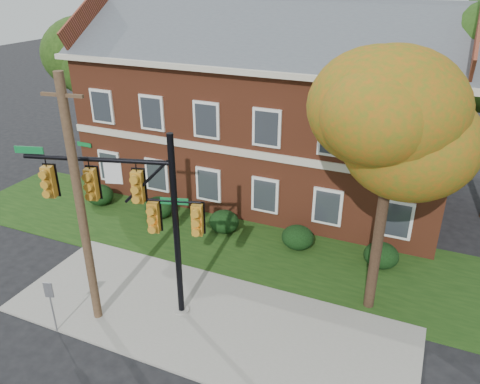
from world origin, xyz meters
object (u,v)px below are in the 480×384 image
at_px(tree_near_right, 402,130).
at_px(tree_far_rear, 335,8).
at_px(hedge_right, 298,237).
at_px(tree_left_rear, 94,55).
at_px(traffic_signal, 138,207).
at_px(apartment_building, 267,99).
at_px(hedge_left, 159,208).
at_px(hedge_center, 224,222).
at_px(utility_pole, 81,208).
at_px(hedge_far_right, 381,255).
at_px(sign_post, 50,299).
at_px(hedge_far_left, 100,195).

bearing_deg(tree_near_right, tree_far_rear, 110.27).
height_order(hedge_right, tree_left_rear, tree_left_rear).
bearing_deg(traffic_signal, tree_near_right, 7.57).
height_order(apartment_building, hedge_left, apartment_building).
bearing_deg(hedge_center, utility_pole, -101.90).
height_order(hedge_far_right, tree_far_rear, tree_far_rear).
bearing_deg(sign_post, hedge_left, 79.19).
relative_size(apartment_building, hedge_center, 13.43).
relative_size(hedge_right, sign_post, 0.70).
height_order(utility_pole, sign_post, utility_pole).
relative_size(tree_far_rear, sign_post, 5.80).
xyz_separation_m(hedge_left, hedge_right, (7.00, 0.00, 0.00)).
xyz_separation_m(hedge_right, tree_left_rear, (-13.23, 4.14, 6.16)).
height_order(hedge_left, utility_pole, utility_pole).
bearing_deg(tree_near_right, hedge_left, 165.19).
height_order(hedge_right, tree_far_rear, tree_far_rear).
bearing_deg(tree_near_right, hedge_center, 158.58).
distance_m(hedge_far_left, hedge_far_right, 14.00).
bearing_deg(hedge_far_left, hedge_left, 0.00).
height_order(hedge_far_right, sign_post, sign_post).
relative_size(hedge_left, tree_left_rear, 0.16).
distance_m(hedge_left, hedge_center, 3.50).
relative_size(hedge_center, tree_near_right, 0.16).
relative_size(tree_left_rear, utility_pole, 1.05).
xyz_separation_m(hedge_right, sign_post, (-5.79, -8.19, 0.82)).
height_order(hedge_far_left, traffic_signal, traffic_signal).
bearing_deg(sign_post, tree_left_rear, 101.89).
bearing_deg(tree_far_rear, tree_left_rear, -141.03).
relative_size(hedge_left, sign_post, 0.70).
xyz_separation_m(tree_far_rear, sign_post, (-3.63, -21.29, -7.49)).
distance_m(apartment_building, utility_pole, 12.43).
distance_m(hedge_center, hedge_right, 3.50).
bearing_deg(apartment_building, hedge_center, -90.00).
xyz_separation_m(tree_near_right, traffic_signal, (-7.32, -3.19, -2.57)).
bearing_deg(tree_far_rear, sign_post, -99.68).
relative_size(hedge_left, traffic_signal, 0.21).
bearing_deg(tree_left_rear, hedge_right, -17.37).
relative_size(traffic_signal, utility_pole, 0.78).
bearing_deg(sign_post, hedge_far_left, 100.68).
distance_m(tree_far_rear, utility_pole, 20.87).
bearing_deg(hedge_far_right, utility_pole, -140.22).
height_order(hedge_far_left, hedge_left, same).
bearing_deg(apartment_building, hedge_far_right, -36.89).
bearing_deg(tree_left_rear, hedge_center, -23.04).
distance_m(hedge_right, tree_near_right, 7.72).
relative_size(hedge_right, traffic_signal, 0.21).
distance_m(apartment_building, sign_post, 14.12).
distance_m(tree_near_right, tree_left_rear, 18.33).
bearing_deg(hedge_right, utility_pole, -125.22).
bearing_deg(hedge_far_left, hedge_far_right, 0.00).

